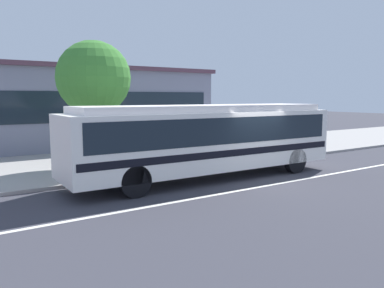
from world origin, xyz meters
name	(u,v)px	position (x,y,z in m)	size (l,w,h in m)	color
ground_plane	(260,180)	(0.00, 0.00, 0.00)	(120.00, 120.00, 0.00)	#383840
sidewalk_slab	(168,155)	(0.00, 6.69, 0.06)	(60.00, 8.00, 0.12)	#9C9894
lane_stripe_center	(276,184)	(0.00, -0.80, 0.00)	(56.00, 0.16, 0.01)	silver
transit_bus	(207,136)	(-1.45, 1.34, 1.60)	(10.63, 2.68, 2.74)	white
pedestrian_waiting_near_sign	(181,139)	(-0.41, 4.81, 1.08)	(0.44, 0.44, 1.66)	slate
street_tree_near_stop	(94,78)	(-4.25, 5.37, 3.79)	(3.02, 3.02, 5.20)	brown
station_building	(73,107)	(-2.39, 14.58, 2.41)	(16.17, 8.85, 4.81)	slate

